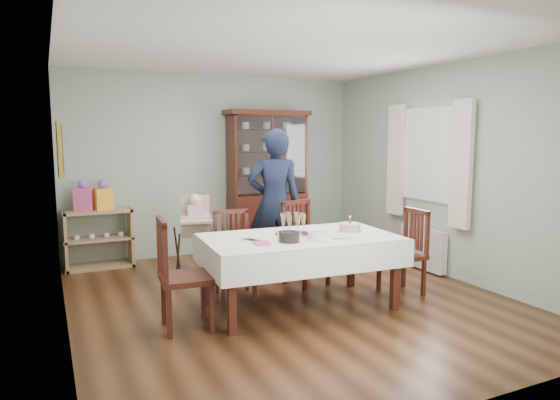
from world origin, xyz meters
TOP-DOWN VIEW (x-y plane):
  - floor at (0.00, 0.00)m, footprint 5.00×5.00m
  - room_shell at (0.00, 0.53)m, footprint 5.00×5.00m
  - dining_table at (-0.01, -0.30)m, footprint 2.06×1.27m
  - china_cabinet at (0.75, 2.26)m, footprint 1.30×0.48m
  - sideboard at (-1.75, 2.28)m, footprint 0.90×0.38m
  - picture_frame at (-2.22, 0.80)m, footprint 0.04×0.48m
  - window at (2.22, 0.30)m, footprint 0.04×1.02m
  - curtain_left at (2.16, -0.32)m, footprint 0.07×0.30m
  - curtain_right at (2.16, 0.92)m, footprint 0.07×0.30m
  - radiator at (2.16, 0.30)m, footprint 0.10×0.80m
  - chair_far_left at (-0.50, 0.34)m, footprint 0.48×0.48m
  - chair_far_right at (0.42, 0.39)m, footprint 0.54×0.54m
  - chair_end_left at (-1.25, -0.36)m, footprint 0.51×0.51m
  - chair_end_right at (1.27, -0.39)m, footprint 0.44×0.44m
  - woman at (0.26, 0.92)m, footprint 0.79×0.63m
  - high_chair at (-0.72, 1.12)m, footprint 0.58×0.58m
  - champagne_tray at (-0.05, -0.22)m, footprint 0.37×0.37m
  - birthday_cake at (0.58, -0.34)m, footprint 0.26×0.26m
  - plate_stack_dark at (-0.23, -0.49)m, footprint 0.22×0.22m
  - plate_stack_white at (0.06, -0.54)m, footprint 0.23×0.23m
  - napkin_stack at (-0.52, -0.49)m, footprint 0.17×0.17m
  - cutlery at (-0.59, -0.28)m, footprint 0.17×0.20m
  - cake_knife at (0.32, -0.60)m, footprint 0.25×0.03m
  - gift_bag_pink at (-1.93, 2.26)m, footprint 0.26×0.20m
  - gift_bag_orange at (-1.67, 2.26)m, footprint 0.25×0.20m

SIDE VIEW (x-z plane):
  - floor at x=0.00m, z-range 0.00..0.00m
  - chair_far_left at x=-0.50m, z-range -0.19..0.76m
  - chair_end_right at x=1.27m, z-range -0.19..0.77m
  - chair_far_right at x=0.42m, z-range -0.20..0.80m
  - radiator at x=2.16m, z-range 0.02..0.57m
  - chair_end_left at x=-1.25m, z-range -0.21..0.83m
  - dining_table at x=-0.01m, z-range 0.00..0.76m
  - sideboard at x=-1.75m, z-range 0.00..0.80m
  - high_chair at x=-0.72m, z-range -0.12..0.97m
  - cake_knife at x=0.32m, z-range 0.76..0.77m
  - cutlery at x=-0.59m, z-range 0.76..0.77m
  - napkin_stack at x=-0.52m, z-range 0.76..0.78m
  - plate_stack_white at x=0.06m, z-range 0.76..0.84m
  - birthday_cake at x=0.58m, z-range 0.72..0.90m
  - plate_stack_dark at x=-0.23m, z-range 0.76..0.86m
  - champagne_tray at x=-0.05m, z-range 0.72..0.94m
  - woman at x=0.26m, z-range 0.00..1.88m
  - gift_bag_orange at x=-1.67m, z-range 0.78..1.19m
  - gift_bag_pink at x=-1.93m, z-range 0.78..1.19m
  - china_cabinet at x=0.75m, z-range 0.04..2.21m
  - curtain_left at x=2.16m, z-range 0.67..2.23m
  - curtain_right at x=2.16m, z-range 0.67..2.23m
  - window at x=2.22m, z-range 0.94..2.16m
  - picture_frame at x=-2.22m, z-range 1.36..1.94m
  - room_shell at x=0.00m, z-range -0.80..4.20m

